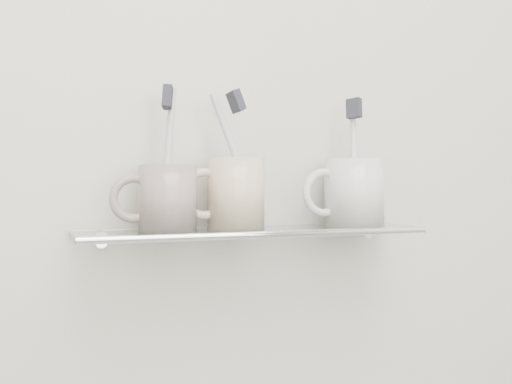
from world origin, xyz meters
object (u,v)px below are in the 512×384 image
mug_left (168,198)px  mug_right (354,193)px  shelf_glass (255,232)px  mug_center (236,194)px

mug_left → mug_right: 0.29m
mug_left → mug_right: mug_right is taller
mug_right → mug_left: bearing=165.7°
shelf_glass → mug_left: bearing=177.7°
shelf_glass → mug_center: (-0.03, 0.00, 0.05)m
shelf_glass → mug_left: (-0.13, 0.00, 0.05)m
shelf_glass → mug_left: 0.13m
mug_left → mug_center: (0.10, 0.00, 0.01)m
mug_center → shelf_glass: bearing=-17.1°
mug_left → shelf_glass: bearing=-21.9°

